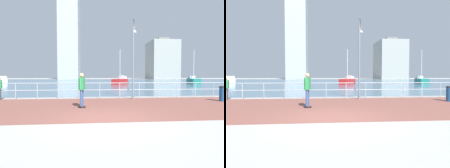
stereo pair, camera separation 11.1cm
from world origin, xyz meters
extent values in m
plane|color=#ADAAA5|center=(0.00, 40.00, 0.00)|extent=(220.00, 220.00, 0.00)
cube|color=brown|center=(0.00, 2.89, 0.00)|extent=(28.00, 7.07, 0.01)
cube|color=slate|center=(0.00, 51.43, 0.00)|extent=(180.00, 88.00, 0.00)
cylinder|color=#9EADB7|center=(-5.60, 6.43, 0.53)|extent=(0.05, 0.05, 1.07)
cylinder|color=#9EADB7|center=(-4.20, 6.43, 0.53)|extent=(0.05, 0.05, 1.07)
cylinder|color=#9EADB7|center=(-2.80, 6.43, 0.53)|extent=(0.05, 0.05, 1.07)
cylinder|color=#9EADB7|center=(-1.40, 6.43, 0.53)|extent=(0.05, 0.05, 1.07)
cylinder|color=#9EADB7|center=(0.00, 6.43, 0.53)|extent=(0.05, 0.05, 1.07)
cylinder|color=#9EADB7|center=(1.40, 6.43, 0.53)|extent=(0.05, 0.05, 1.07)
cylinder|color=#9EADB7|center=(2.80, 6.43, 0.53)|extent=(0.05, 0.05, 1.07)
cylinder|color=#9EADB7|center=(4.20, 6.43, 0.53)|extent=(0.05, 0.05, 1.07)
cylinder|color=#9EADB7|center=(5.60, 6.43, 0.53)|extent=(0.05, 0.05, 1.07)
cylinder|color=#9EADB7|center=(7.00, 6.43, 0.53)|extent=(0.05, 0.05, 1.07)
cylinder|color=#9EADB7|center=(8.40, 6.43, 0.53)|extent=(0.05, 0.05, 1.07)
cylinder|color=#9EADB7|center=(0.00, 6.43, 1.07)|extent=(25.20, 0.06, 0.06)
cylinder|color=#9EADB7|center=(0.00, 6.43, 0.59)|extent=(25.20, 0.06, 0.06)
cylinder|color=slate|center=(2.21, 5.83, 0.10)|extent=(0.19, 0.19, 0.20)
cylinder|color=slate|center=(2.21, 5.83, 2.43)|extent=(0.12, 0.12, 4.87)
cylinder|color=slate|center=(2.24, 5.90, 5.41)|extent=(0.15, 0.20, 0.11)
cylinder|color=slate|center=(2.30, 6.04, 5.36)|extent=(0.15, 0.21, 0.15)
cylinder|color=slate|center=(2.35, 6.16, 5.28)|extent=(0.15, 0.20, 0.18)
cylinder|color=slate|center=(2.39, 6.25, 5.16)|extent=(0.14, 0.18, 0.19)
cylinder|color=slate|center=(2.41, 6.31, 5.02)|extent=(0.13, 0.15, 0.19)
cylinder|color=slate|center=(2.42, 6.33, 4.86)|extent=(0.11, 0.11, 0.17)
cone|color=silver|center=(2.42, 6.33, 4.66)|extent=(0.36, 0.36, 0.22)
cylinder|color=black|center=(-1.15, 2.47, 0.03)|extent=(0.07, 0.04, 0.06)
cylinder|color=black|center=(-1.13, 2.54, 0.03)|extent=(0.07, 0.04, 0.06)
cylinder|color=black|center=(-0.90, 2.41, 0.03)|extent=(0.07, 0.04, 0.06)
cylinder|color=black|center=(-0.88, 2.48, 0.03)|extent=(0.07, 0.04, 0.06)
cube|color=black|center=(-1.01, 2.48, 0.08)|extent=(0.41, 0.20, 0.02)
cylinder|color=#384C7A|center=(-1.03, 2.40, 0.49)|extent=(0.16, 0.16, 0.79)
cylinder|color=#384C7A|center=(-0.99, 2.55, 0.49)|extent=(0.16, 0.16, 0.79)
cube|color=#2D8C4C|center=(-1.01, 2.48, 1.18)|extent=(0.31, 0.39, 0.59)
cylinder|color=#2D8C4C|center=(-1.06, 2.25, 1.19)|extent=(0.11, 0.11, 0.56)
cylinder|color=#2D8C4C|center=(-0.96, 2.70, 1.19)|extent=(0.11, 0.11, 0.56)
sphere|color=tan|center=(-1.01, 2.48, 1.58)|extent=(0.22, 0.22, 0.22)
cylinder|color=#4C4C51|center=(-6.46, 6.16, 0.37)|extent=(0.16, 0.16, 0.75)
cylinder|color=#4C4C51|center=(-6.42, 6.00, 0.37)|extent=(0.16, 0.16, 0.75)
cube|color=#2D8C4C|center=(-6.44, 6.08, 1.02)|extent=(0.32, 0.39, 0.56)
cylinder|color=#2D8C4C|center=(-6.50, 6.30, 1.04)|extent=(0.11, 0.11, 0.53)
cylinder|color=#2D8C4C|center=(-6.39, 5.86, 1.04)|extent=(0.11, 0.11, 0.53)
sphere|color=#DBAD89|center=(-6.44, 6.08, 1.41)|extent=(0.21, 0.21, 0.21)
cylinder|color=navy|center=(7.50, 4.12, 0.42)|extent=(0.44, 0.44, 0.85)
cylinder|color=#262628|center=(7.50, 4.12, 0.89)|extent=(0.46, 0.46, 0.08)
cube|color=silver|center=(-20.43, 38.19, 1.19)|extent=(1.79, 1.41, 0.52)
cylinder|color=silver|center=(-20.76, 38.08, 1.55)|extent=(1.87, 0.73, 0.08)
cube|color=#B21E1E|center=(4.72, 29.58, 0.51)|extent=(3.71, 4.81, 1.02)
cube|color=silver|center=(5.46, 30.79, 1.30)|extent=(1.76, 1.99, 0.56)
cylinder|color=silver|center=(4.72, 29.58, 3.84)|extent=(0.11, 0.11, 5.64)
cylinder|color=silver|center=(5.26, 30.47, 1.69)|extent=(1.18, 1.87, 0.09)
cube|color=#197266|center=(20.05, 30.49, 0.53)|extent=(2.52, 5.12, 1.05)
cube|color=silver|center=(20.36, 31.93, 1.34)|extent=(1.41, 1.95, 0.58)
cylinder|color=silver|center=(20.05, 30.49, 3.98)|extent=(0.12, 0.12, 5.85)
cylinder|color=silver|center=(20.28, 31.54, 1.75)|extent=(0.56, 2.18, 0.09)
cube|color=#A3A8B2|center=(-12.79, 98.89, 23.83)|extent=(10.09, 17.68, 47.66)
cube|color=#939993|center=(40.75, 104.70, 11.04)|extent=(15.49, 17.85, 22.08)
cube|color=slate|center=(40.75, 104.70, 23.08)|extent=(6.20, 7.14, 2.00)
camera|label=1|loc=(-0.48, -6.87, 1.54)|focal=30.77mm
camera|label=2|loc=(-0.37, -6.88, 1.54)|focal=30.77mm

